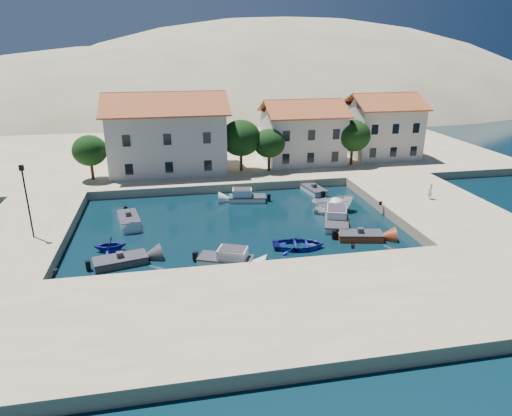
% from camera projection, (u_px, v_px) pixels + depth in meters
% --- Properties ---
extents(ground, '(400.00, 400.00, 0.00)m').
position_uv_depth(ground, '(256.00, 273.00, 34.38)').
color(ground, black).
rests_on(ground, ground).
extents(quay_south, '(52.00, 12.00, 1.00)m').
position_uv_depth(quay_south, '(274.00, 311.00, 28.67)').
color(quay_south, tan).
rests_on(quay_south, ground).
extents(quay_east, '(11.00, 20.00, 1.00)m').
position_uv_depth(quay_east, '(432.00, 206.00, 47.09)').
color(quay_east, tan).
rests_on(quay_east, ground).
extents(quay_west, '(8.00, 20.00, 1.00)m').
position_uv_depth(quay_west, '(23.00, 234.00, 40.06)').
color(quay_west, tan).
rests_on(quay_west, ground).
extents(quay_north, '(80.00, 36.00, 1.00)m').
position_uv_depth(quay_north, '(222.00, 153.00, 69.63)').
color(quay_north, tan).
rests_on(quay_north, ground).
extents(hills, '(254.00, 176.00, 99.00)m').
position_uv_depth(hills, '(247.00, 163.00, 160.13)').
color(hills, gray).
rests_on(hills, ground).
extents(building_left, '(14.70, 9.45, 9.70)m').
position_uv_depth(building_left, '(167.00, 131.00, 57.12)').
color(building_left, beige).
rests_on(building_left, quay_north).
extents(building_mid, '(10.50, 8.40, 8.30)m').
position_uv_depth(building_mid, '(303.00, 130.00, 61.49)').
color(building_mid, beige).
rests_on(building_mid, quay_north).
extents(building_right, '(9.45, 8.40, 8.80)m').
position_uv_depth(building_right, '(382.00, 124.00, 64.47)').
color(building_right, beige).
rests_on(building_right, quay_north).
extents(trees, '(37.30, 5.30, 6.45)m').
position_uv_depth(trees, '(253.00, 141.00, 57.02)').
color(trees, '#382314').
rests_on(trees, quay_north).
extents(lamppost, '(0.35, 0.25, 6.22)m').
position_uv_depth(lamppost, '(26.00, 195.00, 37.03)').
color(lamppost, black).
rests_on(lamppost, quay_west).
extents(bollards, '(29.36, 9.56, 0.30)m').
position_uv_depth(bollards, '(280.00, 236.00, 38.06)').
color(bollards, black).
rests_on(bollards, ground).
extents(motorboat_grey_sw, '(4.40, 2.73, 1.25)m').
position_uv_depth(motorboat_grey_sw, '(121.00, 261.00, 35.67)').
color(motorboat_grey_sw, '#38363C').
rests_on(motorboat_grey_sw, ground).
extents(cabin_cruiser_south, '(4.59, 3.31, 1.60)m').
position_uv_depth(cabin_cruiser_south, '(225.00, 259.00, 35.61)').
color(cabin_cruiser_south, silver).
rests_on(cabin_cruiser_south, ground).
extents(rowboat_south, '(4.85, 3.82, 0.91)m').
position_uv_depth(rowboat_south, '(299.00, 248.00, 38.64)').
color(rowboat_south, navy).
rests_on(rowboat_south, ground).
extents(motorboat_red_se, '(4.19, 2.50, 1.25)m').
position_uv_depth(motorboat_red_se, '(360.00, 236.00, 40.27)').
color(motorboat_red_se, maroon).
rests_on(motorboat_red_se, ground).
extents(cabin_cruiser_east, '(3.84, 5.79, 1.60)m').
position_uv_depth(cabin_cruiser_east, '(336.00, 219.00, 43.52)').
color(cabin_cruiser_east, silver).
rests_on(cabin_cruiser_east, ground).
extents(boat_east, '(4.59, 1.83, 1.75)m').
position_uv_depth(boat_east, '(332.00, 211.00, 46.96)').
color(boat_east, silver).
rests_on(boat_east, ground).
extents(motorboat_white_ne, '(2.38, 4.00, 1.25)m').
position_uv_depth(motorboat_white_ne, '(314.00, 190.00, 52.83)').
color(motorboat_white_ne, silver).
rests_on(motorboat_white_ne, ground).
extents(rowboat_west, '(2.61, 2.26, 1.37)m').
position_uv_depth(rowboat_west, '(111.00, 251.00, 38.12)').
color(rowboat_west, navy).
rests_on(rowboat_west, ground).
extents(motorboat_white_west, '(2.55, 4.38, 1.25)m').
position_uv_depth(motorboat_white_west, '(129.00, 219.00, 44.16)').
color(motorboat_white_west, silver).
rests_on(motorboat_white_west, ground).
extents(cabin_cruiser_north, '(4.26, 2.36, 1.60)m').
position_uv_depth(cabin_cruiser_north, '(247.00, 197.00, 49.81)').
color(cabin_cruiser_north, silver).
rests_on(cabin_cruiser_north, ground).
extents(pedestrian, '(0.73, 0.67, 1.68)m').
position_uv_depth(pedestrian, '(430.00, 191.00, 47.38)').
color(pedestrian, silver).
rests_on(pedestrian, quay_east).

